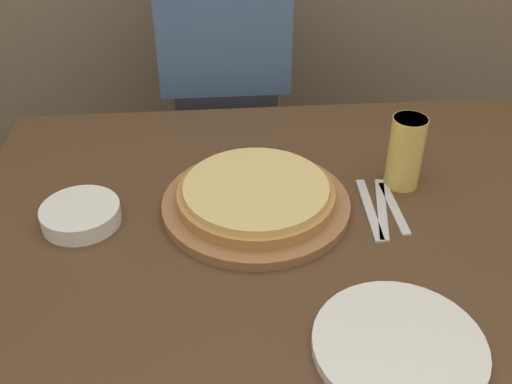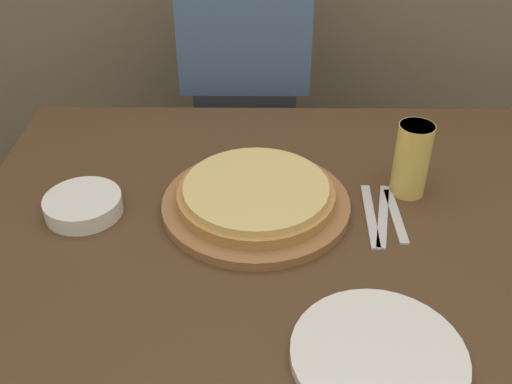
{
  "view_description": "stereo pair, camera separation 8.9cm",
  "coord_description": "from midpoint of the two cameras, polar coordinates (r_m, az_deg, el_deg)",
  "views": [
    {
      "loc": [
        -0.15,
        -0.89,
        1.44
      ],
      "look_at": [
        -0.07,
        0.06,
        0.76
      ],
      "focal_mm": 42.0,
      "sensor_mm": 36.0,
      "label": 1
    },
    {
      "loc": [
        -0.06,
        -0.9,
        1.44
      ],
      "look_at": [
        -0.07,
        0.06,
        0.76
      ],
      "focal_mm": 42.0,
      "sensor_mm": 36.0,
      "label": 2
    }
  ],
  "objects": [
    {
      "name": "dining_table",
      "position": [
        1.4,
        1.31,
        -14.89
      ],
      "size": [
        1.28,
        1.0,
        0.72
      ],
      "color": "#4C331E",
      "rests_on": "ground_plane"
    },
    {
      "name": "pizza_on_board",
      "position": [
        1.18,
        -2.14,
        -0.66
      ],
      "size": [
        0.37,
        0.37,
        0.06
      ],
      "color": "#99663D",
      "rests_on": "dining_table"
    },
    {
      "name": "beer_glass",
      "position": [
        1.25,
        12.12,
        3.95
      ],
      "size": [
        0.07,
        0.07,
        0.16
      ],
      "color": "#E5C65B",
      "rests_on": "dining_table"
    },
    {
      "name": "dinner_plate",
      "position": [
        0.94,
        10.79,
        -14.32
      ],
      "size": [
        0.26,
        0.26,
        0.02
      ],
      "color": "white",
      "rests_on": "dining_table"
    },
    {
      "name": "side_bowl",
      "position": [
        1.21,
        -18.38,
        -2.13
      ],
      "size": [
        0.15,
        0.15,
        0.04
      ],
      "color": "white",
      "rests_on": "dining_table"
    },
    {
      "name": "fork",
      "position": [
        1.2,
        8.69,
        -1.69
      ],
      "size": [
        0.03,
        0.2,
        0.0
      ],
      "color": "silver",
      "rests_on": "dining_table"
    },
    {
      "name": "dinner_knife",
      "position": [
        1.21,
        9.84,
        -1.63
      ],
      "size": [
        0.06,
        0.2,
        0.0
      ],
      "color": "silver",
      "rests_on": "dining_table"
    },
    {
      "name": "spoon",
      "position": [
        1.22,
        10.99,
        -1.56
      ],
      "size": [
        0.02,
        0.17,
        0.0
      ],
      "color": "silver",
      "rests_on": "dining_table"
    },
    {
      "name": "diner_person",
      "position": [
        1.79,
        -4.37,
        8.91
      ],
      "size": [
        0.36,
        0.2,
        1.31
      ],
      "color": "#33333D",
      "rests_on": "ground_plane"
    }
  ]
}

